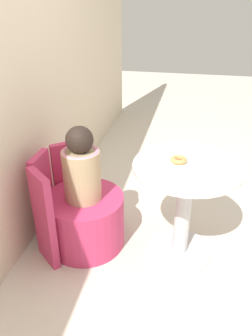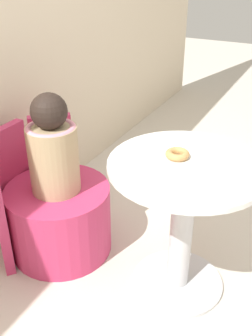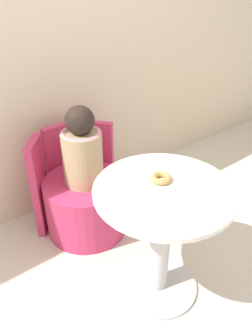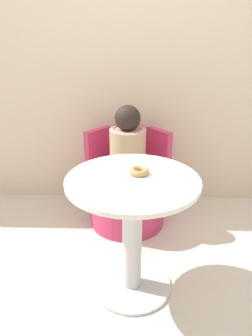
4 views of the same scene
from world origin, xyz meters
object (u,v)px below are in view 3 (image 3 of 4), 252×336
tub_chair (86,205)px  child_figure (82,150)px  round_table (162,226)px  donut (161,178)px

tub_chair → child_figure: 0.44m
round_table → child_figure: bearing=93.4°
round_table → child_figure: (-0.04, 0.69, 0.17)m
tub_chair → round_table: bearing=-86.6°
round_table → donut: bearing=62.5°
round_table → donut: donut is taller
tub_chair → child_figure: size_ratio=1.07×
child_figure → donut: size_ratio=4.93×
child_figure → donut: (0.07, -0.63, 0.09)m
round_table → donut: size_ratio=6.58×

